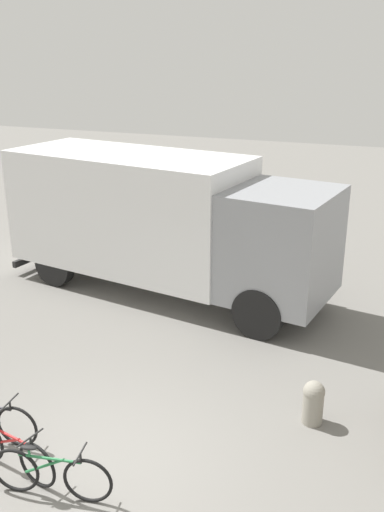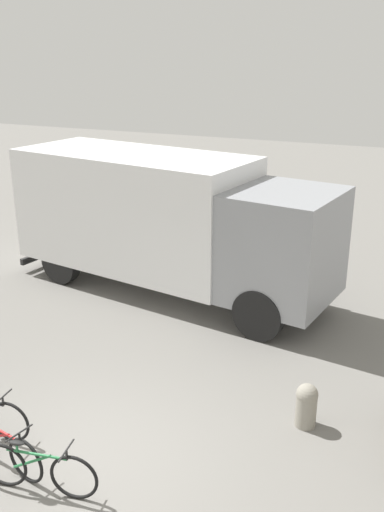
% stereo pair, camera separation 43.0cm
% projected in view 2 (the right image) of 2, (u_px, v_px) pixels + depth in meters
% --- Properties ---
extents(ground_plane, '(60.00, 60.00, 0.00)m').
position_uv_depth(ground_plane, '(83.00, 461.00, 7.98)').
color(ground_plane, slate).
extents(delivery_truck, '(8.03, 3.50, 3.20)m').
position_uv_depth(delivery_truck, '(165.00, 218.00, 13.10)').
color(delivery_truck, white).
rests_on(delivery_truck, ground).
extents(bicycle_middle, '(1.62, 0.47, 0.74)m').
position_uv_depth(bicycle_middle, '(1.00, 445.00, 7.77)').
color(bicycle_middle, black).
rests_on(bicycle_middle, ground).
extents(bicycle_far, '(1.62, 0.47, 0.74)m').
position_uv_depth(bicycle_far, '(38.00, 470.00, 7.31)').
color(bicycle_far, black).
rests_on(bicycle_far, ground).
extents(bollard_near_bench, '(0.33, 0.33, 0.72)m').
position_uv_depth(bollard_near_bench, '(306.00, 404.00, 8.62)').
color(bollard_near_bench, gray).
rests_on(bollard_near_bench, ground).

